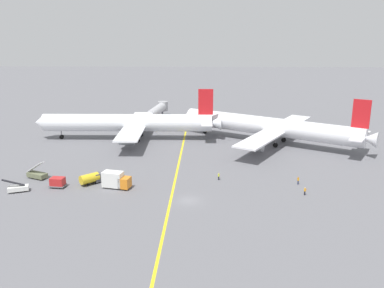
% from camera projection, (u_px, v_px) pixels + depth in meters
% --- Properties ---
extents(ground_plane, '(600.00, 600.00, 0.00)m').
position_uv_depth(ground_plane, '(188.00, 200.00, 79.79)').
color(ground_plane, slate).
extents(taxiway_stripe, '(1.76, 120.00, 0.01)m').
position_uv_depth(taxiway_stripe, '(175.00, 182.00, 89.51)').
color(taxiway_stripe, yellow).
rests_on(taxiway_stripe, ground).
extents(airliner_at_gate_left, '(56.07, 38.60, 15.34)m').
position_uv_depth(airliner_at_gate_left, '(129.00, 123.00, 123.11)').
color(airliner_at_gate_left, white).
rests_on(airliner_at_gate_left, ground).
extents(airliner_being_pushed, '(53.01, 42.58, 15.04)m').
position_uv_depth(airliner_being_pushed, '(270.00, 127.00, 118.89)').
color(airliner_being_pushed, silver).
rests_on(airliner_being_pushed, ground).
extents(pushback_tug, '(8.37, 5.73, 3.03)m').
position_uv_depth(pushback_tug, '(173.00, 125.00, 137.37)').
color(pushback_tug, gold).
rests_on(pushback_tug, ground).
extents(gse_fuel_bowser_stubby, '(4.85, 4.73, 2.40)m').
position_uv_depth(gse_fuel_bowser_stubby, '(92.00, 178.00, 87.97)').
color(gse_fuel_bowser_stubby, gold).
rests_on(gse_fuel_bowser_stubby, ground).
extents(gse_stair_truck_yellow, '(4.93, 3.69, 4.06)m').
position_uv_depth(gse_stair_truck_yellow, '(37.00, 174.00, 91.39)').
color(gse_stair_truck_yellow, '#666B4C').
rests_on(gse_stair_truck_yellow, ground).
extents(gse_container_dolly_flat, '(3.45, 2.58, 2.15)m').
position_uv_depth(gse_container_dolly_flat, '(58.00, 182.00, 86.11)').
color(gse_container_dolly_flat, slate).
rests_on(gse_container_dolly_flat, ground).
extents(gse_catering_truck_tall, '(6.24, 3.71, 3.50)m').
position_uv_depth(gse_catering_truck_tall, '(116.00, 180.00, 85.63)').
color(gse_catering_truck_tall, orange).
rests_on(gse_catering_truck_tall, ground).
extents(gse_belt_loader_portside, '(5.04, 3.10, 3.02)m').
position_uv_depth(gse_belt_loader_portside, '(18.00, 188.00, 83.82)').
color(gse_belt_loader_portside, silver).
rests_on(gse_belt_loader_portside, ground).
extents(ground_crew_marshaller_foreground, '(0.37, 0.46, 1.75)m').
position_uv_depth(ground_crew_marshaller_foreground, '(298.00, 180.00, 87.82)').
color(ground_crew_marshaller_foreground, '#2D3351').
rests_on(ground_crew_marshaller_foreground, ground).
extents(ground_crew_wing_walker_right, '(0.44, 0.39, 1.64)m').
position_uv_depth(ground_crew_wing_walker_right, '(305.00, 191.00, 82.13)').
color(ground_crew_wing_walker_right, black).
rests_on(ground_crew_wing_walker_right, ground).
extents(ground_crew_ramp_agent_by_cones, '(0.36, 0.36, 1.67)m').
position_uv_depth(ground_crew_ramp_agent_by_cones, '(219.00, 176.00, 90.43)').
color(ground_crew_ramp_agent_by_cones, black).
rests_on(ground_crew_ramp_agent_by_cones, ground).
extents(jet_bridge, '(6.04, 19.38, 5.59)m').
position_uv_depth(jet_bridge, '(158.00, 109.00, 150.99)').
color(jet_bridge, '#B7B7BC').
rests_on(jet_bridge, ground).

